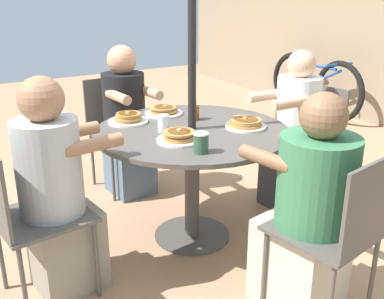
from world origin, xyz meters
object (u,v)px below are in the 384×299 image
object	(u,v)px
pancake_plate_b	(128,119)
coffee_cup	(201,143)
pancake_plate_d	(246,124)
patio_chair_north	(309,135)
pancake_plate_a	(179,137)
bicycle	(314,85)
diner_north	(293,137)
diner_south	(57,197)
diner_east	(127,127)
pancake_plate_c	(164,111)
diner_west	(308,215)
drinking_glass_a	(163,123)
patio_chair_west	(340,227)
syrup_bottle	(194,112)
patio_chair_south	(25,212)
patio_chair_east	(117,125)
patio_table	(192,148)

from	to	relation	value
pancake_plate_b	coffee_cup	size ratio (longest dim) A/B	2.36
pancake_plate_d	patio_chair_north	bearing A→B (deg)	102.63
pancake_plate_a	bicycle	distance (m)	3.72
diner_north	diner_south	size ratio (longest dim) A/B	0.99
diner_east	pancake_plate_a	size ratio (longest dim) A/B	4.56
pancake_plate_c	bicycle	xyz separation A→B (m)	(-1.39, 2.95, -0.39)
diner_east	diner_west	bearing A→B (deg)	92.69
diner_west	drinking_glass_a	xyz separation A→B (m)	(-0.91, -0.31, 0.29)
diner_north	pancake_plate_d	xyz separation A→B (m)	(0.17, -0.59, 0.23)
diner_south	drinking_glass_a	bearing A→B (deg)	94.82
patio_chair_west	drinking_glass_a	size ratio (longest dim) A/B	8.43
syrup_bottle	patio_chair_west	bearing A→B (deg)	1.98
coffee_cup	bicycle	bearing A→B (deg)	124.43
patio_chair_west	patio_chair_south	bearing A→B (deg)	133.50
diner_east	bicycle	xyz separation A→B (m)	(-0.89, 3.02, -0.16)
diner_east	pancake_plate_c	bearing A→B (deg)	94.08
patio_chair_east	syrup_bottle	distance (m)	0.95
diner_east	diner_south	xyz separation A→B (m)	(0.97, -0.82, 0.01)
patio_chair_east	pancake_plate_a	size ratio (longest dim) A/B	3.45
patio_chair_west	pancake_plate_a	distance (m)	0.98
diner_south	diner_west	distance (m)	1.28
pancake_plate_b	patio_table	bearing A→B (deg)	39.43
diner_west	pancake_plate_c	xyz separation A→B (m)	(-1.25, -0.12, 0.26)
pancake_plate_a	pancake_plate_c	bearing A→B (deg)	160.14
bicycle	diner_east	bearing A→B (deg)	-72.17
patio_chair_south	coffee_cup	size ratio (longest dim) A/B	8.13
patio_chair_west	pancake_plate_a	bearing A→B (deg)	102.77
patio_chair_north	diner_north	size ratio (longest dim) A/B	0.76
diner_west	pancake_plate_b	distance (m)	1.30
patio_chair_west	coffee_cup	distance (m)	0.80
drinking_glass_a	pancake_plate_d	bearing A→B (deg)	67.79
patio_chair_east	syrup_bottle	xyz separation A→B (m)	(0.88, 0.19, 0.28)
patio_chair_east	pancake_plate_c	world-z (taller)	patio_chair_east
patio_chair_west	diner_west	distance (m)	0.18
diner_west	diner_south	bearing A→B (deg)	133.63
diner_east	pancake_plate_b	xyz separation A→B (m)	(0.55, -0.22, 0.23)
diner_north	pancake_plate_b	distance (m)	1.22
syrup_bottle	patio_chair_north	bearing A→B (deg)	80.95
diner_west	patio_chair_west	bearing A→B (deg)	-90.00
pancake_plate_a	coffee_cup	xyz separation A→B (m)	(0.22, 0.00, 0.03)
pancake_plate_b	drinking_glass_a	xyz separation A→B (m)	(0.29, 0.10, 0.03)
diner_south	coffee_cup	bearing A→B (deg)	61.52
coffee_cup	patio_chair_west	bearing A→B (deg)	27.55
syrup_bottle	diner_south	bearing A→B (deg)	-75.53
syrup_bottle	coffee_cup	xyz separation A→B (m)	(0.55, -0.30, 0.00)
diner_east	patio_chair_south	distance (m)	1.40
patio_chair_north	drinking_glass_a	size ratio (longest dim) A/B	8.43
diner_north	patio_table	bearing A→B (deg)	90.00
bicycle	patio_chair_north	bearing A→B (deg)	-46.05
coffee_cup	drinking_glass_a	distance (m)	0.42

